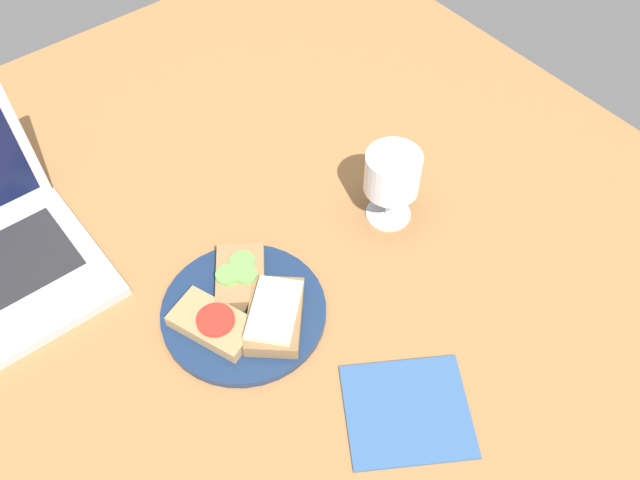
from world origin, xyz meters
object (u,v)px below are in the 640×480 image
(sandwich_with_cheese, at_px, (275,315))
(sandwich_with_cucumber, at_px, (240,276))
(plate, at_px, (244,311))
(napkin, at_px, (407,411))
(sandwich_with_tomato, at_px, (213,323))
(wine_glass, at_px, (392,176))

(sandwich_with_cheese, distance_m, sandwich_with_cucumber, 0.08)
(plate, distance_m, napkin, 0.26)
(plate, distance_m, sandwich_with_cheese, 0.05)
(plate, xyz_separation_m, sandwich_with_cucumber, (0.02, 0.04, 0.02))
(sandwich_with_cheese, relative_size, sandwich_with_cucumber, 1.11)
(sandwich_with_tomato, height_order, sandwich_with_cucumber, same)
(sandwich_with_tomato, distance_m, napkin, 0.28)
(napkin, bearing_deg, sandwich_with_tomato, 116.93)
(napkin, bearing_deg, wine_glass, 52.39)
(sandwich_with_cucumber, xyz_separation_m, wine_glass, (0.25, -0.03, 0.06))
(plate, distance_m, sandwich_with_cucumber, 0.05)
(plate, relative_size, napkin, 1.47)
(sandwich_with_tomato, distance_m, sandwich_with_cucumber, 0.08)
(plate, distance_m, wine_glass, 0.29)
(sandwich_with_tomato, xyz_separation_m, napkin, (0.12, -0.25, -0.02))
(sandwich_with_tomato, relative_size, sandwich_with_cucumber, 1.05)
(plate, height_order, napkin, plate)
(plate, relative_size, sandwich_with_cucumber, 1.88)
(sandwich_with_tomato, relative_size, sandwich_with_cheese, 0.95)
(sandwich_with_cheese, xyz_separation_m, napkin, (0.05, -0.20, -0.02))
(sandwich_with_tomato, relative_size, napkin, 0.82)
(plate, relative_size, sandwich_with_cheese, 1.69)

